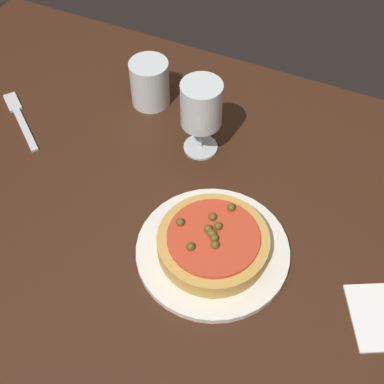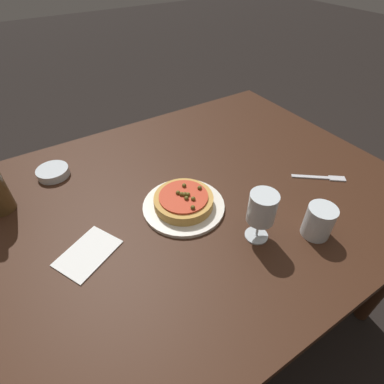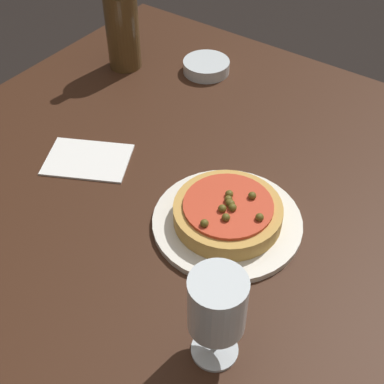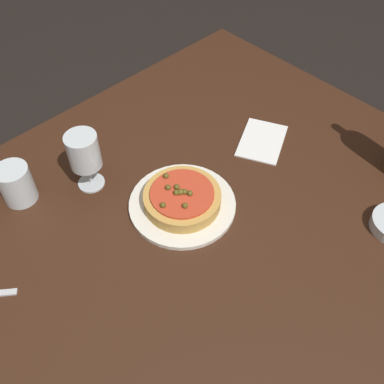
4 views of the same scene
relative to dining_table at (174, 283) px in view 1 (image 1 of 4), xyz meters
name	(u,v)px [view 1 (image 1 of 4)]	position (x,y,z in m)	size (l,w,h in m)	color
dining_table	(174,283)	(0.00, 0.00, 0.00)	(1.44, 1.09, 0.74)	#381E11
dinner_plate	(213,251)	(-0.05, -0.04, 0.08)	(0.26, 0.26, 0.01)	white
pizza	(213,242)	(-0.05, -0.04, 0.11)	(0.19, 0.19, 0.05)	gold
wine_glass	(201,106)	(0.06, -0.26, 0.18)	(0.08, 0.08, 0.16)	silver
water_cup	(150,83)	(0.21, -0.34, 0.12)	(0.08, 0.08, 0.10)	silver
fork	(20,117)	(0.44, -0.18, 0.08)	(0.16, 0.13, 0.00)	silver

